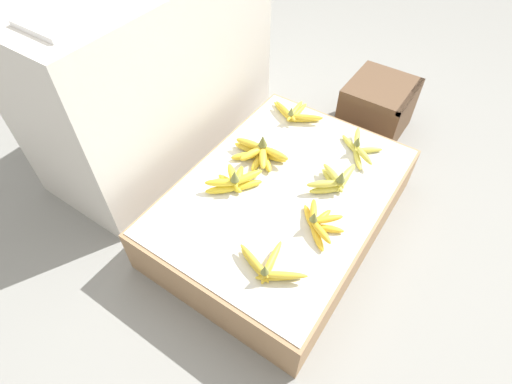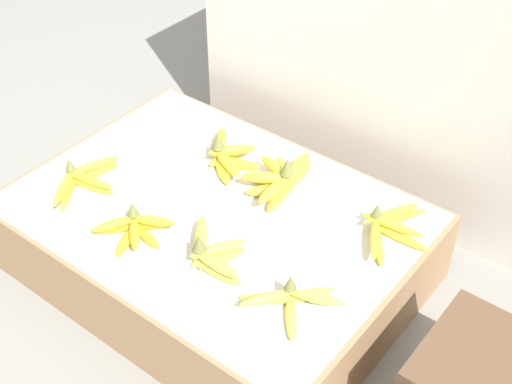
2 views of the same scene
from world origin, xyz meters
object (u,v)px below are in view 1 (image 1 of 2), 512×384
(wooden_crate, at_px, (377,108))
(banana_bunch_front_midright, at_px, (335,180))
(banana_bunch_front_left, at_px, (269,267))
(banana_bunch_front_midleft, at_px, (319,223))
(foam_tray_white, at_px, (59,19))
(banana_bunch_middle_right, at_px, (295,113))
(banana_bunch_middle_midright, at_px, (259,154))
(banana_bunch_middle_midleft, at_px, (234,181))
(banana_bunch_front_right, at_px, (359,148))

(wooden_crate, bearing_deg, banana_bunch_front_midright, -172.86)
(banana_bunch_front_left, distance_m, banana_bunch_front_midleft, 0.26)
(foam_tray_white, bearing_deg, banana_bunch_middle_right, -35.57)
(banana_bunch_middle_midright, xyz_separation_m, foam_tray_white, (-0.35, 0.50, 0.57))
(banana_bunch_front_left, xyz_separation_m, banana_bunch_middle_midleft, (0.24, 0.32, 0.01))
(wooden_crate, height_order, banana_bunch_front_midleft, banana_bunch_front_midleft)
(banana_bunch_middle_midleft, height_order, banana_bunch_middle_midright, banana_bunch_middle_midright)
(wooden_crate, distance_m, banana_bunch_front_midleft, 0.92)
(banana_bunch_middle_right, bearing_deg, banana_bunch_middle_midright, -176.88)
(banana_bunch_front_left, xyz_separation_m, banana_bunch_front_midright, (0.47, -0.01, 0.01))
(wooden_crate, xyz_separation_m, foam_tray_white, (-1.09, 0.75, 0.69))
(banana_bunch_middle_midright, relative_size, banana_bunch_middle_right, 0.94)
(wooden_crate, distance_m, banana_bunch_front_left, 1.16)
(wooden_crate, xyz_separation_m, banana_bunch_middle_midleft, (-0.92, 0.24, 0.12))
(banana_bunch_front_right, bearing_deg, banana_bunch_middle_midright, 129.50)
(wooden_crate, relative_size, banana_bunch_front_right, 1.52)
(wooden_crate, bearing_deg, banana_bunch_middle_midleft, 165.42)
(wooden_crate, bearing_deg, banana_bunch_front_left, -176.09)
(banana_bunch_front_midright, bearing_deg, banana_bunch_middle_midleft, 124.59)
(banana_bunch_middle_midright, distance_m, foam_tray_white, 0.84)
(banana_bunch_middle_right, bearing_deg, banana_bunch_front_right, -98.62)
(wooden_crate, distance_m, banana_bunch_middle_midleft, 0.95)
(banana_bunch_front_midleft, distance_m, banana_bunch_middle_midright, 0.41)
(banana_bunch_front_midleft, bearing_deg, banana_bunch_front_right, 5.96)
(foam_tray_white, bearing_deg, banana_bunch_front_right, -53.04)
(banana_bunch_front_left, distance_m, foam_tray_white, 1.01)
(banana_bunch_front_midright, xyz_separation_m, foam_tray_white, (-0.39, 0.83, 0.57))
(banana_bunch_front_left, xyz_separation_m, banana_bunch_middle_midright, (0.43, 0.32, 0.01))
(banana_bunch_front_right, bearing_deg, banana_bunch_middle_right, 81.38)
(wooden_crate, xyz_separation_m, banana_bunch_front_midleft, (-0.90, -0.13, 0.11))
(foam_tray_white, bearing_deg, banana_bunch_front_left, -94.97)
(wooden_crate, relative_size, banana_bunch_front_left, 1.28)
(banana_bunch_front_right, xyz_separation_m, foam_tray_white, (-0.63, 0.83, 0.58))
(banana_bunch_middle_midleft, bearing_deg, foam_tray_white, 108.53)
(banana_bunch_middle_midleft, distance_m, banana_bunch_middle_right, 0.51)
(banana_bunch_middle_midleft, distance_m, banana_bunch_middle_midright, 0.18)
(banana_bunch_front_midright, xyz_separation_m, banana_bunch_middle_midright, (-0.04, 0.33, 0.00))
(banana_bunch_middle_midleft, bearing_deg, banana_bunch_front_midright, -55.41)
(banana_bunch_middle_midleft, relative_size, foam_tray_white, 1.01)
(wooden_crate, height_order, banana_bunch_middle_midleft, banana_bunch_middle_midleft)
(banana_bunch_front_left, height_order, banana_bunch_middle_midleft, banana_bunch_middle_midleft)
(banana_bunch_front_left, bearing_deg, foam_tray_white, 85.03)
(foam_tray_white, bearing_deg, banana_bunch_front_midright, -64.67)
(banana_bunch_front_midright, bearing_deg, banana_bunch_middle_right, 50.81)
(banana_bunch_front_midleft, bearing_deg, banana_bunch_front_midright, 11.82)
(banana_bunch_middle_midright, bearing_deg, banana_bunch_front_midleft, -114.86)
(banana_bunch_front_midleft, xyz_separation_m, banana_bunch_middle_midleft, (-0.01, 0.37, 0.01))
(banana_bunch_middle_right, xyz_separation_m, foam_tray_white, (-0.68, 0.48, 0.58))
(wooden_crate, relative_size, foam_tray_white, 1.61)
(banana_bunch_front_midright, height_order, foam_tray_white, foam_tray_white)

